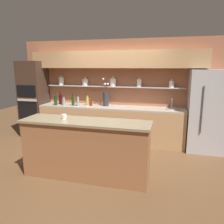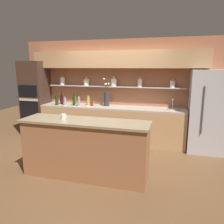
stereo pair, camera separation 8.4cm
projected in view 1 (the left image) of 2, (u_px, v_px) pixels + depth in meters
ground_plane at (98, 161)px, 4.54m from camera, size 12.00×12.00×0.00m
back_wall_unit at (116, 81)px, 5.67m from camera, size 5.20×0.44×2.60m
back_counter_unit at (110, 124)px, 5.64m from camera, size 3.70×0.62×0.92m
island_counter at (86, 149)px, 3.81m from camera, size 2.24×0.61×1.02m
refrigerator at (207, 111)px, 4.94m from camera, size 0.80×0.73×1.85m
oven_tower at (34, 99)px, 6.07m from camera, size 0.65×0.64×2.06m
flower_vase at (106, 98)px, 5.60m from camera, size 0.15×0.15×0.71m
sink_fixture at (172, 108)px, 5.18m from camera, size 0.27×0.27×0.25m
bottle_sauce_0 at (61, 100)px, 6.05m from camera, size 0.05×0.05×0.19m
bottle_wine_1 at (56, 100)px, 5.72m from camera, size 0.08×0.08×0.35m
bottle_oil_2 at (90, 102)px, 5.76m from camera, size 0.06×0.06×0.22m
bottle_spirit_3 at (87, 101)px, 5.73m from camera, size 0.08×0.08×0.28m
bottle_wine_4 at (60, 99)px, 5.88m from camera, size 0.08×0.08×0.34m
bottle_sauce_5 at (91, 103)px, 5.62m from camera, size 0.06×0.06×0.16m
bottle_sauce_6 at (78, 102)px, 5.88m from camera, size 0.05×0.05×0.16m
bottle_wine_7 at (73, 101)px, 5.69m from camera, size 0.07×0.07×0.31m
bottle_spirit_8 at (64, 101)px, 5.73m from camera, size 0.07×0.07×0.25m
bottle_oil_9 at (74, 100)px, 5.96m from camera, size 0.06×0.06×0.25m
bottle_spirit_10 at (78, 101)px, 5.60m from camera, size 0.07×0.07×0.28m
coffee_mug at (64, 117)px, 3.80m from camera, size 0.10×0.08×0.09m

